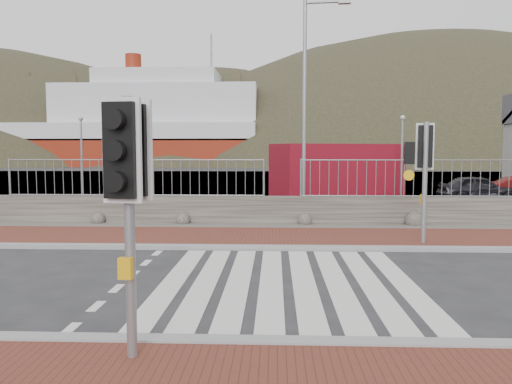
{
  "coord_description": "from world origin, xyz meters",
  "views": [
    {
      "loc": [
        -0.23,
        -8.95,
        2.42
      ],
      "look_at": [
        -0.69,
        3.0,
        1.41
      ],
      "focal_mm": 35.0,
      "sensor_mm": 36.0,
      "label": 1
    }
  ],
  "objects_px": {
    "ferry": "(118,131)",
    "traffic_signal_far": "(424,156)",
    "traffic_signal_near": "(129,173)",
    "shipping_container": "(337,170)",
    "streetlight": "(308,98)",
    "car_a": "(478,188)"
  },
  "relations": [
    {
      "from": "ferry",
      "to": "traffic_signal_far",
      "type": "bearing_deg",
      "value": -66.33
    },
    {
      "from": "ferry",
      "to": "traffic_signal_near",
      "type": "distance_m",
      "value": 75.03
    },
    {
      "from": "traffic_signal_far",
      "to": "shipping_container",
      "type": "bearing_deg",
      "value": -80.21
    },
    {
      "from": "ferry",
      "to": "streetlight",
      "type": "relative_size",
      "value": 6.77
    },
    {
      "from": "traffic_signal_far",
      "to": "streetlight",
      "type": "xyz_separation_m",
      "value": [
        -2.62,
        4.37,
        1.89
      ]
    },
    {
      "from": "traffic_signal_near",
      "to": "shipping_container",
      "type": "bearing_deg",
      "value": 84.7
    },
    {
      "from": "traffic_signal_near",
      "to": "streetlight",
      "type": "height_order",
      "value": "streetlight"
    },
    {
      "from": "shipping_container",
      "to": "car_a",
      "type": "relative_size",
      "value": 1.81
    },
    {
      "from": "shipping_container",
      "to": "streetlight",
      "type": "bearing_deg",
      "value": -125.28
    },
    {
      "from": "streetlight",
      "to": "shipping_container",
      "type": "distance_m",
      "value": 9.67
    },
    {
      "from": "streetlight",
      "to": "shipping_container",
      "type": "relative_size",
      "value": 1.13
    },
    {
      "from": "traffic_signal_near",
      "to": "ferry",
      "type": "bearing_deg",
      "value": 115.58
    },
    {
      "from": "traffic_signal_near",
      "to": "traffic_signal_far",
      "type": "xyz_separation_m",
      "value": [
        5.34,
        7.23,
        0.1
      ]
    },
    {
      "from": "car_a",
      "to": "ferry",
      "type": "bearing_deg",
      "value": 32.83
    },
    {
      "from": "ferry",
      "to": "traffic_signal_far",
      "type": "distance_m",
      "value": 70.15
    },
    {
      "from": "traffic_signal_far",
      "to": "car_a",
      "type": "relative_size",
      "value": 0.87
    },
    {
      "from": "streetlight",
      "to": "ferry",
      "type": "bearing_deg",
      "value": 118.48
    },
    {
      "from": "ferry",
      "to": "traffic_signal_near",
      "type": "relative_size",
      "value": 16.62
    },
    {
      "from": "ferry",
      "to": "traffic_signal_near",
      "type": "bearing_deg",
      "value": -72.29
    },
    {
      "from": "ferry",
      "to": "car_a",
      "type": "distance_m",
      "value": 63.08
    },
    {
      "from": "shipping_container",
      "to": "ferry",
      "type": "bearing_deg",
      "value": 96.39
    },
    {
      "from": "traffic_signal_near",
      "to": "streetlight",
      "type": "distance_m",
      "value": 12.08
    }
  ]
}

